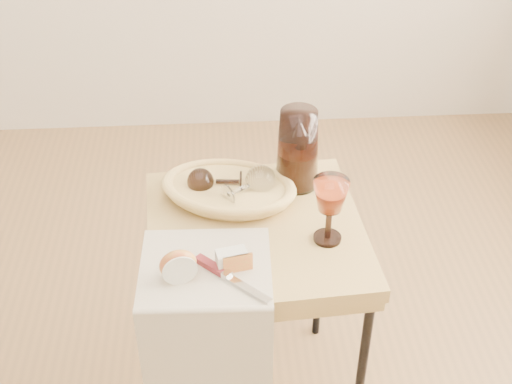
{
  "coord_description": "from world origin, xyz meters",
  "views": [
    {
      "loc": [
        0.3,
        -1.18,
        1.77
      ],
      "look_at": [
        0.39,
        0.13,
        0.8
      ],
      "focal_mm": 48.76,
      "sensor_mm": 36.0,
      "label": 1
    }
  ],
  "objects_px": {
    "side_table": "(256,321)",
    "apple_half": "(178,265)",
    "goblet_lying_a": "(218,182)",
    "tea_towel": "(205,268)",
    "bread_basket": "(229,192)",
    "pitcher": "(298,148)",
    "table_knife": "(229,276)",
    "goblet_lying_b": "(247,186)",
    "wine_goblet": "(329,211)"
  },
  "relations": [
    {
      "from": "wine_goblet",
      "to": "apple_half",
      "type": "xyz_separation_m",
      "value": [
        -0.36,
        -0.12,
        -0.04
      ]
    },
    {
      "from": "bread_basket",
      "to": "wine_goblet",
      "type": "bearing_deg",
      "value": -21.83
    },
    {
      "from": "pitcher",
      "to": "goblet_lying_b",
      "type": "bearing_deg",
      "value": -155.65
    },
    {
      "from": "tea_towel",
      "to": "goblet_lying_a",
      "type": "xyz_separation_m",
      "value": [
        0.04,
        0.28,
        0.04
      ]
    },
    {
      "from": "pitcher",
      "to": "wine_goblet",
      "type": "bearing_deg",
      "value": -83.45
    },
    {
      "from": "tea_towel",
      "to": "goblet_lying_b",
      "type": "distance_m",
      "value": 0.27
    },
    {
      "from": "tea_towel",
      "to": "apple_half",
      "type": "height_order",
      "value": "apple_half"
    },
    {
      "from": "pitcher",
      "to": "table_knife",
      "type": "xyz_separation_m",
      "value": [
        -0.19,
        -0.37,
        -0.1
      ]
    },
    {
      "from": "goblet_lying_b",
      "to": "wine_goblet",
      "type": "relative_size",
      "value": 0.74
    },
    {
      "from": "side_table",
      "to": "goblet_lying_b",
      "type": "xyz_separation_m",
      "value": [
        -0.02,
        0.1,
        0.39
      ]
    },
    {
      "from": "bread_basket",
      "to": "apple_half",
      "type": "distance_m",
      "value": 0.32
    },
    {
      "from": "goblet_lying_b",
      "to": "wine_goblet",
      "type": "xyz_separation_m",
      "value": [
        0.19,
        -0.16,
        0.04
      ]
    },
    {
      "from": "bread_basket",
      "to": "pitcher",
      "type": "relative_size",
      "value": 1.19
    },
    {
      "from": "side_table",
      "to": "apple_half",
      "type": "xyz_separation_m",
      "value": [
        -0.18,
        -0.18,
        0.38
      ]
    },
    {
      "from": "bread_basket",
      "to": "goblet_lying_b",
      "type": "height_order",
      "value": "goblet_lying_b"
    },
    {
      "from": "pitcher",
      "to": "table_knife",
      "type": "bearing_deg",
      "value": -122.82
    },
    {
      "from": "tea_towel",
      "to": "pitcher",
      "type": "height_order",
      "value": "pitcher"
    },
    {
      "from": "goblet_lying_a",
      "to": "apple_half",
      "type": "xyz_separation_m",
      "value": [
        -0.1,
        -0.31,
        -0.0
      ]
    },
    {
      "from": "side_table",
      "to": "goblet_lying_b",
      "type": "relative_size",
      "value": 5.23
    },
    {
      "from": "wine_goblet",
      "to": "bread_basket",
      "type": "bearing_deg",
      "value": 142.63
    },
    {
      "from": "bread_basket",
      "to": "apple_half",
      "type": "bearing_deg",
      "value": -97.0
    },
    {
      "from": "table_knife",
      "to": "tea_towel",
      "type": "bearing_deg",
      "value": -176.02
    },
    {
      "from": "side_table",
      "to": "tea_towel",
      "type": "relative_size",
      "value": 2.24
    },
    {
      "from": "side_table",
      "to": "table_knife",
      "type": "distance_m",
      "value": 0.41
    },
    {
      "from": "tea_towel",
      "to": "goblet_lying_a",
      "type": "height_order",
      "value": "goblet_lying_a"
    },
    {
      "from": "tea_towel",
      "to": "bread_basket",
      "type": "height_order",
      "value": "bread_basket"
    },
    {
      "from": "wine_goblet",
      "to": "side_table",
      "type": "bearing_deg",
      "value": 160.15
    },
    {
      "from": "pitcher",
      "to": "table_knife",
      "type": "distance_m",
      "value": 0.43
    },
    {
      "from": "tea_towel",
      "to": "wine_goblet",
      "type": "relative_size",
      "value": 1.72
    },
    {
      "from": "apple_half",
      "to": "bread_basket",
      "type": "bearing_deg",
      "value": 54.42
    },
    {
      "from": "goblet_lying_a",
      "to": "goblet_lying_b",
      "type": "distance_m",
      "value": 0.08
    },
    {
      "from": "tea_towel",
      "to": "wine_goblet",
      "type": "height_order",
      "value": "wine_goblet"
    },
    {
      "from": "goblet_lying_b",
      "to": "pitcher",
      "type": "relative_size",
      "value": 0.5
    },
    {
      "from": "goblet_lying_a",
      "to": "table_knife",
      "type": "xyz_separation_m",
      "value": [
        0.02,
        -0.32,
        -0.03
      ]
    },
    {
      "from": "bread_basket",
      "to": "pitcher",
      "type": "height_order",
      "value": "pitcher"
    },
    {
      "from": "side_table",
      "to": "tea_towel",
      "type": "bearing_deg",
      "value": -130.34
    },
    {
      "from": "goblet_lying_a",
      "to": "pitcher",
      "type": "bearing_deg",
      "value": -163.65
    },
    {
      "from": "side_table",
      "to": "goblet_lying_a",
      "type": "relative_size",
      "value": 5.92
    },
    {
      "from": "pitcher",
      "to": "apple_half",
      "type": "distance_m",
      "value": 0.47
    },
    {
      "from": "pitcher",
      "to": "bread_basket",
      "type": "bearing_deg",
      "value": -167.14
    },
    {
      "from": "tea_towel",
      "to": "table_knife",
      "type": "xyz_separation_m",
      "value": [
        0.05,
        -0.04,
        0.01
      ]
    },
    {
      "from": "apple_half",
      "to": "goblet_lying_a",
      "type": "bearing_deg",
      "value": 59.86
    },
    {
      "from": "side_table",
      "to": "wine_goblet",
      "type": "relative_size",
      "value": 3.86
    },
    {
      "from": "tea_towel",
      "to": "side_table",
      "type": "bearing_deg",
      "value": 51.47
    },
    {
      "from": "bread_basket",
      "to": "apple_half",
      "type": "height_order",
      "value": "apple_half"
    },
    {
      "from": "goblet_lying_a",
      "to": "bread_basket",
      "type": "bearing_deg",
      "value": 157.5
    },
    {
      "from": "tea_towel",
      "to": "goblet_lying_a",
      "type": "distance_m",
      "value": 0.28
    },
    {
      "from": "goblet_lying_b",
      "to": "table_knife",
      "type": "distance_m",
      "value": 0.3
    },
    {
      "from": "side_table",
      "to": "tea_towel",
      "type": "xyz_separation_m",
      "value": [
        -0.13,
        -0.15,
        0.34
      ]
    },
    {
      "from": "side_table",
      "to": "bread_basket",
      "type": "xyz_separation_m",
      "value": [
        -0.06,
        0.12,
        0.36
      ]
    }
  ]
}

